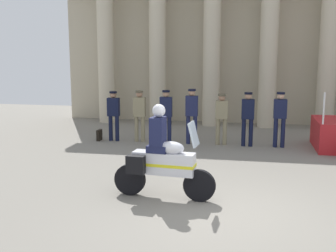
{
  "coord_description": "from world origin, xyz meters",
  "views": [
    {
      "loc": [
        0.38,
        -7.37,
        2.92
      ],
      "look_at": [
        -1.7,
        3.22,
        1.01
      ],
      "focal_mm": 45.62,
      "sensor_mm": 36.0,
      "label": 1
    }
  ],
  "objects_px": {
    "officer_in_row_0": "(114,112)",
    "briefcase_on_ground": "(99,135)",
    "officer_in_row_4": "(222,115)",
    "officer_in_row_1": "(140,112)",
    "officer_in_row_6": "(280,115)",
    "officer_in_row_3": "(192,112)",
    "officer_in_row_5": "(248,115)",
    "motorcycle_with_rider": "(160,159)",
    "officer_in_row_2": "(166,112)"
  },
  "relations": [
    {
      "from": "officer_in_row_2",
      "to": "officer_in_row_5",
      "type": "distance_m",
      "value": 2.56
    },
    {
      "from": "officer_in_row_3",
      "to": "motorcycle_with_rider",
      "type": "bearing_deg",
      "value": 88.89
    },
    {
      "from": "officer_in_row_0",
      "to": "motorcycle_with_rider",
      "type": "bearing_deg",
      "value": 115.43
    },
    {
      "from": "officer_in_row_1",
      "to": "officer_in_row_4",
      "type": "relative_size",
      "value": 1.04
    },
    {
      "from": "officer_in_row_1",
      "to": "officer_in_row_6",
      "type": "distance_m",
      "value": 4.4
    },
    {
      "from": "officer_in_row_2",
      "to": "officer_in_row_4",
      "type": "relative_size",
      "value": 1.06
    },
    {
      "from": "officer_in_row_2",
      "to": "officer_in_row_0",
      "type": "bearing_deg",
      "value": -1.38
    },
    {
      "from": "officer_in_row_3",
      "to": "officer_in_row_4",
      "type": "distance_m",
      "value": 0.94
    },
    {
      "from": "officer_in_row_1",
      "to": "motorcycle_with_rider",
      "type": "relative_size",
      "value": 0.79
    },
    {
      "from": "briefcase_on_ground",
      "to": "officer_in_row_3",
      "type": "bearing_deg",
      "value": 1.42
    },
    {
      "from": "officer_in_row_1",
      "to": "officer_in_row_6",
      "type": "relative_size",
      "value": 0.98
    },
    {
      "from": "officer_in_row_2",
      "to": "briefcase_on_ground",
      "type": "bearing_deg",
      "value": -0.23
    },
    {
      "from": "officer_in_row_0",
      "to": "officer_in_row_1",
      "type": "xyz_separation_m",
      "value": [
        0.86,
        0.05,
        0.02
      ]
    },
    {
      "from": "officer_in_row_0",
      "to": "officer_in_row_1",
      "type": "bearing_deg",
      "value": -178.89
    },
    {
      "from": "officer_in_row_5",
      "to": "motorcycle_with_rider",
      "type": "xyz_separation_m",
      "value": [
        -1.65,
        -5.1,
        -0.19
      ]
    },
    {
      "from": "officer_in_row_0",
      "to": "officer_in_row_3",
      "type": "xyz_separation_m",
      "value": [
        2.56,
        0.02,
        0.07
      ]
    },
    {
      "from": "officer_in_row_2",
      "to": "briefcase_on_ground",
      "type": "relative_size",
      "value": 4.7
    },
    {
      "from": "officer_in_row_1",
      "to": "officer_in_row_3",
      "type": "bearing_deg",
      "value": 177.16
    },
    {
      "from": "officer_in_row_1",
      "to": "officer_in_row_5",
      "type": "relative_size",
      "value": 0.99
    },
    {
      "from": "motorcycle_with_rider",
      "to": "briefcase_on_ground",
      "type": "distance_m",
      "value": 5.97
    },
    {
      "from": "officer_in_row_3",
      "to": "officer_in_row_4",
      "type": "relative_size",
      "value": 1.09
    },
    {
      "from": "officer_in_row_0",
      "to": "officer_in_row_3",
      "type": "distance_m",
      "value": 2.56
    },
    {
      "from": "officer_in_row_2",
      "to": "motorcycle_with_rider",
      "type": "xyz_separation_m",
      "value": [
        0.91,
        -5.11,
        -0.2
      ]
    },
    {
      "from": "officer_in_row_2",
      "to": "officer_in_row_3",
      "type": "relative_size",
      "value": 0.97
    },
    {
      "from": "officer_in_row_3",
      "to": "motorcycle_with_rider",
      "type": "xyz_separation_m",
      "value": [
        0.09,
        -5.11,
        -0.24
      ]
    },
    {
      "from": "officer_in_row_3",
      "to": "officer_in_row_6",
      "type": "relative_size",
      "value": 1.03
    },
    {
      "from": "officer_in_row_2",
      "to": "officer_in_row_6",
      "type": "xyz_separation_m",
      "value": [
        3.52,
        0.03,
        0.01
      ]
    },
    {
      "from": "officer_in_row_3",
      "to": "officer_in_row_5",
      "type": "height_order",
      "value": "officer_in_row_3"
    },
    {
      "from": "motorcycle_with_rider",
      "to": "officer_in_row_4",
      "type": "bearing_deg",
      "value": 85.75
    },
    {
      "from": "briefcase_on_ground",
      "to": "officer_in_row_2",
      "type": "bearing_deg",
      "value": 1.84
    },
    {
      "from": "officer_in_row_3",
      "to": "officer_in_row_5",
      "type": "bearing_deg",
      "value": 177.59
    },
    {
      "from": "briefcase_on_ground",
      "to": "officer_in_row_1",
      "type": "bearing_deg",
      "value": 4.16
    },
    {
      "from": "officer_in_row_1",
      "to": "briefcase_on_ground",
      "type": "bearing_deg",
      "value": 2.09
    },
    {
      "from": "officer_in_row_4",
      "to": "briefcase_on_ground",
      "type": "height_order",
      "value": "officer_in_row_4"
    },
    {
      "from": "officer_in_row_3",
      "to": "officer_in_row_5",
      "type": "xyz_separation_m",
      "value": [
        1.73,
        -0.01,
        -0.04
      ]
    },
    {
      "from": "officer_in_row_4",
      "to": "briefcase_on_ground",
      "type": "distance_m",
      "value": 4.06
    },
    {
      "from": "officer_in_row_0",
      "to": "officer_in_row_4",
      "type": "height_order",
      "value": "officer_in_row_0"
    },
    {
      "from": "officer_in_row_1",
      "to": "officer_in_row_4",
      "type": "distance_m",
      "value": 2.63
    },
    {
      "from": "officer_in_row_0",
      "to": "officer_in_row_4",
      "type": "relative_size",
      "value": 1.02
    },
    {
      "from": "briefcase_on_ground",
      "to": "officer_in_row_6",
      "type": "bearing_deg",
      "value": 1.04
    },
    {
      "from": "motorcycle_with_rider",
      "to": "briefcase_on_ground",
      "type": "bearing_deg",
      "value": 126.97
    },
    {
      "from": "officer_in_row_2",
      "to": "officer_in_row_6",
      "type": "distance_m",
      "value": 3.52
    },
    {
      "from": "officer_in_row_0",
      "to": "officer_in_row_6",
      "type": "height_order",
      "value": "officer_in_row_6"
    },
    {
      "from": "officer_in_row_5",
      "to": "officer_in_row_6",
      "type": "bearing_deg",
      "value": -179.72
    },
    {
      "from": "officer_in_row_3",
      "to": "officer_in_row_6",
      "type": "bearing_deg",
      "value": 178.55
    },
    {
      "from": "officer_in_row_3",
      "to": "officer_in_row_6",
      "type": "distance_m",
      "value": 2.69
    },
    {
      "from": "officer_in_row_5",
      "to": "briefcase_on_ground",
      "type": "relative_size",
      "value": 4.65
    },
    {
      "from": "officer_in_row_1",
      "to": "motorcycle_with_rider",
      "type": "bearing_deg",
      "value": 107.12
    },
    {
      "from": "officer_in_row_0",
      "to": "officer_in_row_5",
      "type": "distance_m",
      "value": 4.3
    },
    {
      "from": "officer_in_row_0",
      "to": "briefcase_on_ground",
      "type": "distance_m",
      "value": 0.92
    }
  ]
}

